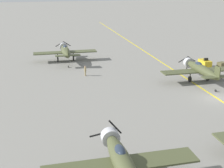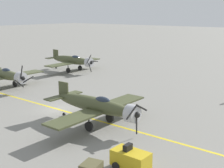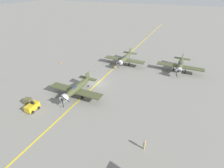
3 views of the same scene
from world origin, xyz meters
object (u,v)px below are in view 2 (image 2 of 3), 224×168
(tow_tractor, at_px, (131,159))
(airplane_near_center, at_px, (3,74))
(airplane_mid_center, at_px, (97,105))
(airplane_near_left, at_px, (73,60))

(tow_tractor, bearing_deg, airplane_near_center, -106.17)
(airplane_mid_center, distance_m, airplane_near_center, 20.31)
(airplane_near_center, bearing_deg, airplane_mid_center, 69.40)
(airplane_near_left, distance_m, airplane_mid_center, 28.48)
(airplane_mid_center, relative_size, airplane_near_center, 1.00)
(airplane_mid_center, xyz_separation_m, airplane_near_center, (-3.03, -20.09, 0.00))
(airplane_near_left, bearing_deg, airplane_near_center, 12.40)
(airplane_near_center, distance_m, tow_tractor, 28.63)
(airplane_mid_center, distance_m, tow_tractor, 8.97)
(airplane_near_left, distance_m, tow_tractor, 37.35)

